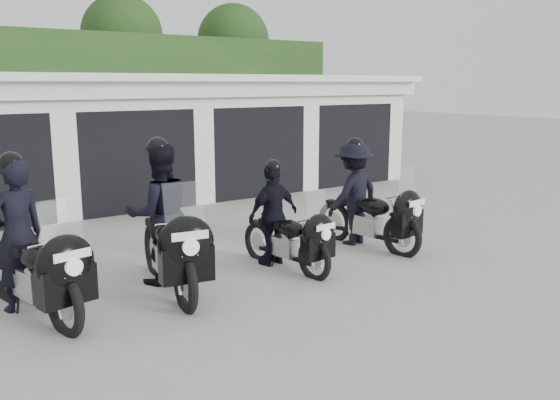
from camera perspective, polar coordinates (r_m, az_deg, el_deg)
ground at (r=8.63m, az=0.86°, el=-7.51°), size 80.00×80.00×0.00m
garage_block at (r=15.49m, az=-17.07°, el=5.74°), size 16.40×6.80×2.96m
background_vegetation at (r=20.20m, az=-20.72°, el=10.51°), size 20.00×3.90×5.80m
police_bike_a at (r=7.66m, az=-22.93°, el=-4.56°), size 0.99×2.30×2.03m
police_bike_b at (r=8.20m, az=-11.07°, el=-2.25°), size 1.12×2.41×2.11m
police_bike_c at (r=8.97m, az=0.02°, el=-2.04°), size 0.96×1.94×1.69m
police_bike_d at (r=10.23m, az=7.83°, el=0.10°), size 1.23×2.20×1.92m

